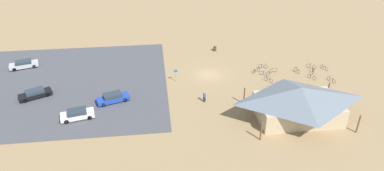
{
  "coord_description": "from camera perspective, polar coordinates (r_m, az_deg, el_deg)",
  "views": [
    {
      "loc": [
        8.91,
        51.1,
        27.36
      ],
      "look_at": [
        3.47,
        5.42,
        1.2
      ],
      "focal_mm": 32.49,
      "sensor_mm": 36.0,
      "label": 1
    }
  ],
  "objects": [
    {
      "name": "bicycle_purple_by_bin",
      "position": [
        64.44,
        20.89,
        2.78
      ],
      "size": [
        0.69,
        1.58,
        0.77
      ],
      "color": "black",
      "rests_on": "ground"
    },
    {
      "name": "car_silver_by_curb",
      "position": [
        67.25,
        -25.89,
        3.16
      ],
      "size": [
        4.98,
        3.04,
        1.34
      ],
      "color": "#BCBCC1",
      "rests_on": "parking_lot_asphalt"
    },
    {
      "name": "bicycle_green_yard_front",
      "position": [
        61.79,
        16.81,
        2.4
      ],
      "size": [
        0.56,
        1.66,
        0.87
      ],
      "color": "black",
      "rests_on": "ground"
    },
    {
      "name": "bicycle_teal_mid_cluster",
      "position": [
        61.83,
        11.54,
        3.1
      ],
      "size": [
        1.69,
        0.5,
        0.8
      ],
      "color": "black",
      "rests_on": "ground"
    },
    {
      "name": "ground",
      "position": [
        58.65,
        2.75,
        1.78
      ],
      "size": [
        160.0,
        160.0,
        0.0
      ],
      "primitive_type": "plane",
      "color": "#9E7F56",
      "rests_on": "ground"
    },
    {
      "name": "bicycle_orange_edge_south",
      "position": [
        60.68,
        21.91,
        0.88
      ],
      "size": [
        0.69,
        1.64,
        0.8
      ],
      "color": "black",
      "rests_on": "ground"
    },
    {
      "name": "bicycle_black_trailside",
      "position": [
        62.49,
        19.25,
        2.26
      ],
      "size": [
        0.7,
        1.58,
        0.78
      ],
      "color": "black",
      "rests_on": "ground"
    },
    {
      "name": "bike_pavilion",
      "position": [
        48.65,
        17.17,
        -2.46
      ],
      "size": [
        13.03,
        8.76,
        4.65
      ],
      "color": "#C6B28E",
      "rests_on": "ground"
    },
    {
      "name": "car_white_second_row",
      "position": [
        49.72,
        -18.3,
        -4.49
      ],
      "size": [
        4.7,
        2.74,
        1.33
      ],
      "color": "white",
      "rests_on": "parking_lot_asphalt"
    },
    {
      "name": "bicycle_red_yard_left",
      "position": [
        60.2,
        10.51,
        2.44
      ],
      "size": [
        1.57,
        0.82,
        0.75
      ],
      "color": "black",
      "rests_on": "ground"
    },
    {
      "name": "trash_bin",
      "position": [
        67.5,
        3.78,
        6.06
      ],
      "size": [
        0.6,
        0.6,
        0.9
      ],
      "primitive_type": "cylinder",
      "color": "brown",
      "rests_on": "ground"
    },
    {
      "name": "bicycle_blue_back_row",
      "position": [
        59.42,
        11.85,
        1.91
      ],
      "size": [
        1.45,
        0.94,
        0.82
      ],
      "color": "black",
      "rests_on": "ground"
    },
    {
      "name": "visitor_near_lot",
      "position": [
        50.8,
        2.05,
        -1.82
      ],
      "size": [
        0.4,
        0.38,
        1.66
      ],
      "color": "#2D3347",
      "rests_on": "ground"
    },
    {
      "name": "bicycle_silver_edge_north",
      "position": [
        60.43,
        19.06,
        1.32
      ],
      "size": [
        0.94,
        1.41,
        0.77
      ],
      "color": "black",
      "rests_on": "ground"
    },
    {
      "name": "car_blue_end_stall",
      "position": [
        52.04,
        -12.87,
        -1.97
      ],
      "size": [
        4.96,
        3.08,
        1.4
      ],
      "color": "#1E42B2",
      "rests_on": "parking_lot_asphalt"
    },
    {
      "name": "parking_lot_asphalt",
      "position": [
        60.32,
        -23.58,
        -0.01
      ],
      "size": [
        39.86,
        29.23,
        0.05
      ],
      "primitive_type": "cube",
      "color": "#4C4C51",
      "rests_on": "ground"
    },
    {
      "name": "bicycle_white_yard_center",
      "position": [
        60.75,
        13.19,
        2.42
      ],
      "size": [
        1.62,
        0.54,
        0.87
      ],
      "color": "black",
      "rests_on": "ground"
    },
    {
      "name": "bicycle_yellow_front_row",
      "position": [
        63.96,
        18.99,
        2.97
      ],
      "size": [
        1.24,
        1.29,
        0.89
      ],
      "color": "black",
      "rests_on": "ground"
    },
    {
      "name": "car_black_mid_lot",
      "position": [
        56.89,
        -24.35,
        -1.22
      ],
      "size": [
        4.94,
        3.57,
        1.27
      ],
      "color": "black",
      "rests_on": "parking_lot_asphalt"
    },
    {
      "name": "bicycle_blue_near_porch",
      "position": [
        57.63,
        12.45,
        0.95
      ],
      "size": [
        1.06,
        1.47,
        0.83
      ],
      "color": "black",
      "rests_on": "ground"
    },
    {
      "name": "lot_sign",
      "position": [
        55.95,
        -2.7,
        1.96
      ],
      "size": [
        0.56,
        0.08,
        2.2
      ],
      "color": "#99999E",
      "rests_on": "ground"
    }
  ]
}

